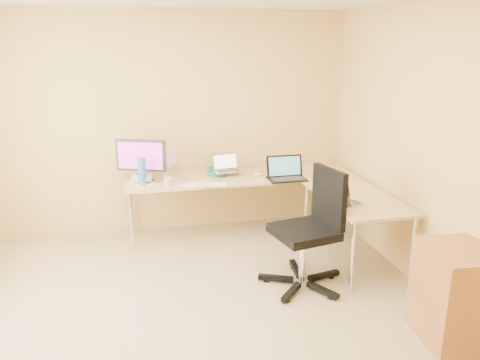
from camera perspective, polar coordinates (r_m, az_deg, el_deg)
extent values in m
plane|color=tan|center=(4.00, -4.47, -17.39)|extent=(4.50, 4.50, 0.00)
plane|color=tan|center=(5.65, -8.06, 6.74)|extent=(4.50, 0.00, 4.50)
plane|color=tan|center=(4.27, 24.27, 2.41)|extent=(0.00, 4.50, 4.50)
cube|color=tan|center=(5.60, 0.08, -3.07)|extent=(2.65, 0.70, 0.73)
cube|color=tan|center=(5.03, 13.61, -5.85)|extent=(0.70, 1.30, 0.73)
cube|color=black|center=(5.30, -11.88, 2.30)|extent=(0.59, 0.37, 0.48)
cube|color=#0E6154|center=(5.60, -2.75, 1.07)|extent=(0.27, 0.33, 0.05)
cube|color=#A6A6A6|center=(5.46, -1.59, 2.05)|extent=(0.33, 0.27, 0.20)
cube|color=black|center=(5.32, 5.74, 1.40)|extent=(0.42, 0.31, 0.26)
cube|color=silver|center=(5.13, -4.29, -0.53)|extent=(0.49, 0.25, 0.02)
ellipsoid|color=white|center=(5.48, 2.09, 0.65)|extent=(0.10, 0.07, 0.03)
imported|color=beige|center=(5.14, -8.72, -0.20)|extent=(0.11, 0.11, 0.10)
cylinder|color=silver|center=(5.33, -7.17, 0.08)|extent=(0.14, 0.14, 0.03)
cylinder|color=#3462AB|center=(5.17, -11.79, 0.98)|extent=(0.09, 0.09, 0.31)
cube|color=beige|center=(5.29, -11.63, -0.40)|extent=(0.32, 0.36, 0.01)
cube|color=white|center=(5.37, -11.76, 0.24)|extent=(0.23, 0.18, 0.08)
cylinder|color=silver|center=(5.53, -9.05, 2.15)|extent=(0.28, 0.28, 0.32)
cylinder|color=black|center=(5.45, 9.72, 0.92)|extent=(0.10, 0.10, 0.14)
cube|color=#B2B2B2|center=(4.63, 13.11, -1.64)|extent=(0.34, 0.30, 0.19)
cube|color=black|center=(4.42, 7.70, -6.76)|extent=(0.80, 0.80, 1.13)
cube|color=#9A6631|center=(4.02, 24.60, -12.82)|extent=(0.53, 0.63, 0.80)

